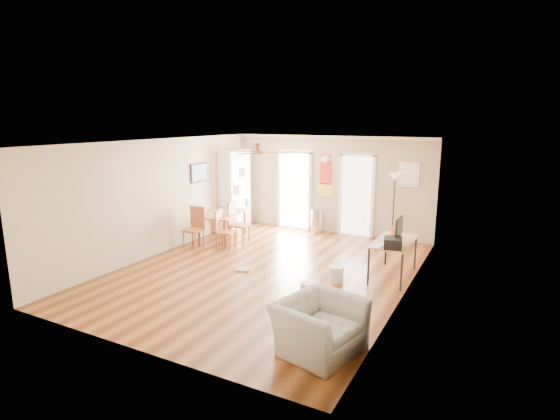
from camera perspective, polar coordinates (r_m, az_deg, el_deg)
The scene contains 29 objects.
floor at distance 8.91m, azimuth -1.81°, elevation -7.97°, with size 7.00×7.00×0.00m, color brown.
ceiling at distance 8.39m, azimuth -1.93°, elevation 8.97°, with size 5.50×7.00×0.00m, color silver, non-canonical shape.
wall_back at distance 11.68m, azimuth 6.63°, elevation 3.34°, with size 5.50×0.04×2.60m, color beige, non-canonical shape.
wall_front at distance 5.87m, azimuth -19.02°, elevation -5.95°, with size 5.50×0.04×2.60m, color beige, non-canonical shape.
wall_left at distance 10.17m, azimuth -15.49°, elevation 1.70°, with size 0.04×7.00×2.60m, color beige, non-canonical shape.
wall_right at distance 7.62m, azimuth 16.46°, elevation -1.72°, with size 0.04×7.00×2.60m, color beige, non-canonical shape.
crown_molding at distance 8.39m, azimuth -1.92°, elevation 8.70°, with size 5.50×7.00×0.08m, color white, non-canonical shape.
kitchen_doorway at distance 12.12m, azimuth 1.93°, elevation 2.53°, with size 0.90×0.10×2.10m, color white, non-canonical shape.
bathroom_doorway at distance 11.46m, azimuth 10.07°, elevation 1.80°, with size 0.80×0.10×2.10m, color white, non-canonical shape.
wall_decal at distance 11.67m, azimuth 6.05°, elevation 4.59°, with size 0.46×0.03×1.10m, color red.
ac_grille at distance 11.04m, azimuth 16.62°, elevation 4.51°, with size 0.50×0.04×0.60m, color white.
framed_poster at distance 11.15m, azimuth -10.60°, elevation 4.88°, with size 0.04×0.66×0.48m, color black.
ceiling_fan at distance 8.14m, azimuth -2.97°, elevation 7.67°, with size 1.24×1.24×0.20m, color #593819, non-canonical shape.
bookshelf at distance 12.13m, azimuth -5.98°, elevation 2.68°, with size 0.44×0.98×2.18m, color white, non-canonical shape.
dining_table at distance 11.17m, azimuth -7.54°, elevation -2.10°, with size 0.82×1.36×0.68m, color #9F6533, non-canonical shape.
dining_chair_right_a at distance 10.76m, azimuth -5.41°, elevation -1.68°, with size 0.42×0.42×1.01m, color #AC6237, non-canonical shape.
dining_chair_right_b at distance 10.30m, azimuth -7.20°, elevation -2.62°, with size 0.38×0.38×0.92m, color brown, non-canonical shape.
dining_chair_near at distance 10.50m, azimuth -11.36°, elevation -2.34°, with size 0.40×0.40×0.97m, color #9A5F31, non-canonical shape.
trash_can at distance 11.72m, azimuth 4.84°, elevation -1.50°, with size 0.29×0.29×0.63m, color #B7B7B9.
torchiere_lamp at distance 10.97m, azimuth 14.73°, elevation 0.17°, with size 0.33×0.33×1.74m, color black, non-canonical shape.
computer_desk at distance 8.74m, azimuth 14.69°, elevation -6.23°, with size 0.68×1.37×0.73m, color tan, non-canonical shape.
imac at distance 8.42m, azimuth 15.42°, elevation -2.63°, with size 0.07×0.53×0.49m, color black, non-canonical shape.
keyboard at distance 8.23m, azimuth 13.00°, elevation -4.56°, with size 0.14×0.42×0.02m, color white.
printer at distance 8.12m, azimuth 14.68°, elevation -4.22°, with size 0.32×0.37×0.19m, color black.
orange_bottle at distance 8.72m, azimuth 14.65°, elevation -2.92°, with size 0.08×0.08×0.24m, color orange.
wastebasket_a at distance 8.33m, azimuth 7.47°, elevation -8.41°, with size 0.26×0.26×0.30m, color silver.
wastebasket_b at distance 7.49m, azimuth 3.74°, elevation -10.65°, with size 0.28×0.28×0.32m, color white.
floor_cloth at distance 8.93m, azimuth -4.90°, elevation -7.83°, with size 0.27×0.21×0.04m, color gray.
armchair at distance 5.94m, azimuth 5.23°, elevation -15.01°, with size 1.08×0.94×0.70m, color #ACADA7.
Camera 1 is at (4.13, -7.29, 3.04)m, focal length 27.73 mm.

